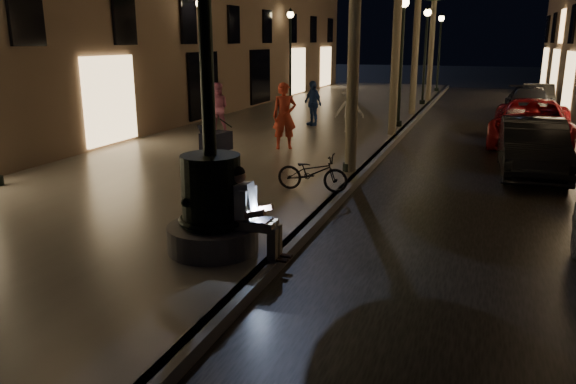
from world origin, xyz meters
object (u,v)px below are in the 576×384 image
at_px(car_third, 531,123).
at_px(car_fifth, 538,98).
at_px(bicycle, 312,172).
at_px(pedestrian_blue, 313,103).
at_px(pedestrian_white, 349,110).
at_px(seated_man_laptop, 249,209).
at_px(lamp_curb_a, 352,45).
at_px(lamp_curb_b, 402,43).
at_px(fountain_lamppost, 211,187).
at_px(pedestrian_pink, 217,108).
at_px(pedestrian_red, 284,116).
at_px(lamp_left_c, 290,42).
at_px(lamp_curb_c, 426,42).
at_px(car_rear, 529,103).
at_px(car_second, 532,147).
at_px(lamp_curb_d, 440,42).
at_px(lamp_left_b, 202,43).
at_px(stroller, 216,142).

distance_m(car_third, car_fifth, 9.99).
bearing_deg(bicycle, pedestrian_blue, 15.47).
distance_m(pedestrian_white, bicycle, 8.19).
relative_size(seated_man_laptop, lamp_curb_a, 0.28).
height_order(lamp_curb_b, pedestrian_white, lamp_curb_b).
bearing_deg(pedestrian_blue, fountain_lamppost, -42.37).
relative_size(pedestrian_blue, bicycle, 1.08).
bearing_deg(pedestrian_pink, seated_man_laptop, 97.22).
distance_m(car_fifth, pedestrian_red, 16.28).
xyz_separation_m(fountain_lamppost, seated_man_laptop, (0.61, -0.00, -0.29)).
xyz_separation_m(lamp_left_c, pedestrian_blue, (3.98, -8.85, -2.20)).
xyz_separation_m(lamp_curb_c, pedestrian_white, (-1.42, -10.01, -2.25)).
relative_size(lamp_curb_b, car_rear, 1.04).
bearing_deg(bicycle, seated_man_laptop, -178.56).
distance_m(fountain_lamppost, car_second, 9.44).
height_order(car_fifth, pedestrian_pink, pedestrian_pink).
xyz_separation_m(fountain_lamppost, lamp_curb_d, (0.70, 30.00, 2.02)).
xyz_separation_m(lamp_curb_b, car_third, (4.54, -1.45, -2.49)).
distance_m(car_second, pedestrian_red, 6.83).
distance_m(pedestrian_pink, pedestrian_white, 4.62).
height_order(pedestrian_red, pedestrian_pink, pedestrian_red).
bearing_deg(seated_man_laptop, lamp_curb_a, 89.17).
bearing_deg(pedestrian_white, car_fifth, -138.06).
bearing_deg(lamp_left_b, car_second, -19.38).
bearing_deg(lamp_curb_a, stroller, -174.95).
xyz_separation_m(lamp_curb_b, lamp_curb_c, (0.00, 8.00, 0.00)).
bearing_deg(lamp_curb_a, pedestrian_white, 103.37).
distance_m(lamp_curb_c, lamp_left_c, 7.10).
distance_m(lamp_curb_c, pedestrian_blue, 9.64).
xyz_separation_m(lamp_curb_b, car_rear, (4.83, 5.45, -2.56)).
relative_size(seated_man_laptop, lamp_left_c, 0.28).
height_order(fountain_lamppost, car_third, fountain_lamppost).
relative_size(stroller, pedestrian_pink, 0.67).
relative_size(lamp_curb_a, car_second, 1.12).
relative_size(lamp_curb_c, lamp_curb_d, 1.00).
bearing_deg(pedestrian_red, seated_man_laptop, -100.40).
height_order(lamp_left_c, car_second, lamp_left_c).
distance_m(seated_man_laptop, lamp_curb_b, 14.19).
height_order(lamp_curb_d, car_third, lamp_curb_d).
xyz_separation_m(fountain_lamppost, bicycle, (0.41, 3.89, -0.60)).
xyz_separation_m(lamp_curb_a, lamp_curb_c, (0.00, 16.00, 0.00)).
relative_size(lamp_left_c, pedestrian_pink, 2.76).
distance_m(lamp_curb_d, lamp_left_b, 19.35).
height_order(lamp_left_c, car_rear, lamp_left_c).
distance_m(lamp_curb_b, lamp_curb_d, 16.00).
xyz_separation_m(lamp_curb_c, stroller, (-3.48, -16.31, -2.45)).
height_order(seated_man_laptop, lamp_left_b, lamp_left_b).
height_order(lamp_curb_d, pedestrian_red, lamp_curb_d).
height_order(stroller, pedestrian_white, pedestrian_white).
height_order(lamp_curb_a, pedestrian_pink, lamp_curb_a).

